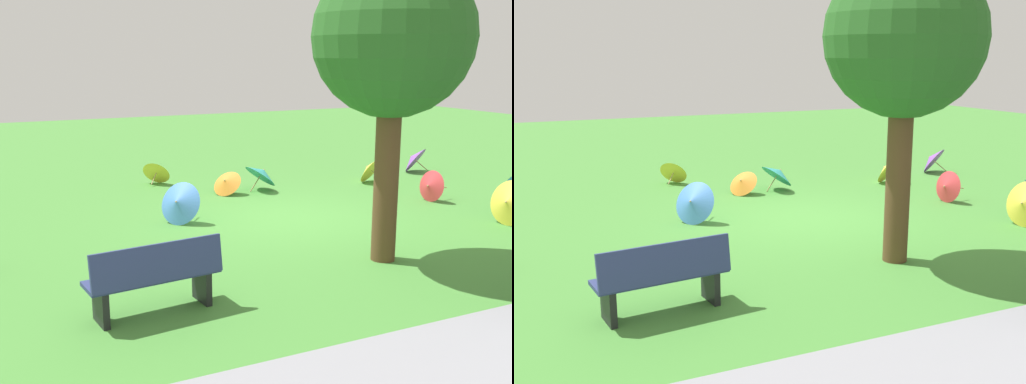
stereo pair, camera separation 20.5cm
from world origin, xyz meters
TOP-DOWN VIEW (x-y plane):
  - ground at (0.00, 0.00)m, footprint 40.00×40.00m
  - park_bench at (3.52, 3.09)m, footprint 1.64×0.64m
  - shade_tree at (-0.13, 2.61)m, footprint 2.28×2.28m
  - parasol_yellow_0 at (-3.30, -2.17)m, footprint 0.88×0.80m
  - parasol_teal_0 at (-0.60, -2.47)m, footprint 0.79×0.84m
  - parasol_yellow_1 at (1.32, -4.19)m, footprint 0.81×0.79m
  - parasol_yellow_2 at (-3.30, 2.04)m, footprint 0.83×0.88m
  - parasol_purple_0 at (-5.14, -2.79)m, footprint 0.97×0.92m
  - parasol_blue_1 at (2.00, -0.59)m, footprint 0.88×0.93m
  - parasol_orange_0 at (0.30, -2.41)m, footprint 0.81×0.84m
  - parasol_red_0 at (-3.28, -0.01)m, footprint 0.66×0.68m

SIDE VIEW (x-z plane):
  - ground at x=0.00m, z-range 0.00..0.00m
  - parasol_orange_0 at x=0.30m, z-range 0.00..0.57m
  - parasol_yellow_1 at x=1.32m, z-range 0.00..0.60m
  - parasol_red_0 at x=-3.28m, z-range 0.00..0.67m
  - parasol_yellow_0 at x=-3.30m, z-range 0.00..0.69m
  - parasol_purple_0 at x=-5.14m, z-range 0.00..0.72m
  - parasol_blue_1 at x=2.00m, z-range 0.00..0.80m
  - parasol_teal_0 at x=-0.60m, z-range 0.05..0.75m
  - parasol_yellow_2 at x=-3.30m, z-range 0.00..0.85m
  - park_bench at x=3.52m, z-range 0.01..0.92m
  - shade_tree at x=-0.13m, z-range 1.00..5.40m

